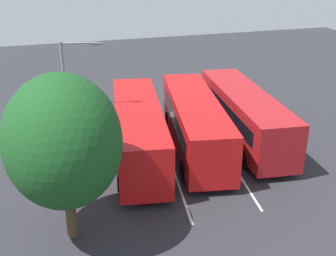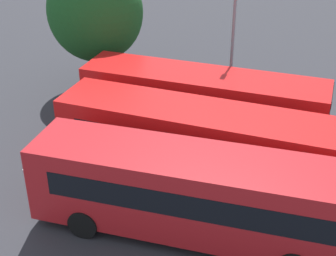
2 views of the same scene
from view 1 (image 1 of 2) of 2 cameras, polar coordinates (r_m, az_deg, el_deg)
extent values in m
plane|color=#2B2B30|center=(25.01, 3.76, -3.10)|extent=(67.85, 67.85, 0.00)
cube|color=#AD191E|center=(26.16, 10.35, 1.90)|extent=(11.06, 3.70, 2.71)
cube|color=black|center=(30.73, 6.93, 6.77)|extent=(0.37, 2.21, 1.14)
cube|color=black|center=(25.64, 7.84, 2.40)|extent=(9.07, 1.10, 0.87)
cube|color=black|center=(26.50, 12.88, 2.72)|extent=(9.07, 1.10, 0.87)
cube|color=black|center=(30.63, 6.96, 7.58)|extent=(0.32, 2.01, 0.32)
cube|color=black|center=(31.33, 6.75, 3.52)|extent=(0.36, 2.31, 0.36)
cylinder|color=black|center=(29.28, 5.63, 2.00)|extent=(1.07, 0.40, 1.05)
cylinder|color=black|center=(30.02, 10.01, 2.29)|extent=(1.07, 0.40, 1.05)
cylinder|color=black|center=(23.29, 10.37, -4.11)|extent=(1.07, 0.40, 1.05)
cylinder|color=black|center=(24.21, 15.67, -3.53)|extent=(1.07, 0.40, 1.05)
cube|color=red|center=(24.58, 3.71, 0.82)|extent=(11.13, 4.44, 2.71)
cube|color=black|center=(29.33, 1.87, 6.13)|extent=(0.52, 2.19, 1.14)
cube|color=black|center=(24.27, 0.89, 1.40)|extent=(8.98, 1.73, 0.87)
cube|color=black|center=(24.70, 6.53, 1.65)|extent=(8.98, 1.73, 0.87)
cube|color=black|center=(29.22, 1.87, 6.98)|extent=(0.46, 1.99, 0.32)
cube|color=black|center=(29.96, 1.81, 2.74)|extent=(0.52, 2.29, 0.36)
cylinder|color=black|center=(28.04, -0.02, 1.14)|extent=(1.08, 0.47, 1.05)
cylinder|color=black|center=(28.40, 4.78, 1.35)|extent=(1.08, 0.47, 1.05)
cylinder|color=black|center=(21.82, 2.16, -5.69)|extent=(1.08, 0.47, 1.05)
cylinder|color=black|center=(22.28, 8.27, -5.28)|extent=(1.08, 0.47, 1.05)
cube|color=red|center=(23.55, -4.05, -0.22)|extent=(11.12, 4.26, 2.71)
cube|color=black|center=(28.34, -4.87, 5.44)|extent=(0.48, 2.20, 1.14)
cube|color=black|center=(23.39, -7.06, 0.35)|extent=(9.00, 1.58, 0.87)
cube|color=black|center=(23.52, -1.09, 0.67)|extent=(9.00, 1.58, 0.87)
cube|color=black|center=(28.22, -4.90, 6.31)|extent=(0.43, 2.00, 0.32)
cube|color=black|center=(28.99, -4.75, 1.95)|extent=(0.48, 2.29, 0.36)
cylinder|color=black|center=(27.18, -7.01, 0.22)|extent=(1.08, 0.45, 1.05)
cylinder|color=black|center=(27.29, -1.99, 0.48)|extent=(1.08, 0.45, 1.05)
cylinder|color=black|center=(20.96, -6.56, -7.16)|extent=(1.08, 0.45, 1.05)
cylinder|color=black|center=(21.10, -0.02, -6.76)|extent=(1.08, 0.45, 1.05)
cylinder|color=#232833|center=(31.94, -4.55, 3.65)|extent=(0.13, 0.13, 0.81)
cylinder|color=#232833|center=(31.86, -4.80, 3.59)|extent=(0.13, 0.13, 0.81)
cylinder|color=#721966|center=(31.67, -4.72, 4.86)|extent=(0.40, 0.40, 0.64)
sphere|color=tan|center=(31.53, -4.75, 5.60)|extent=(0.22, 0.22, 0.22)
cylinder|color=gray|center=(23.46, -13.63, 3.32)|extent=(0.16, 0.16, 6.68)
cylinder|color=gray|center=(22.51, -12.01, 11.22)|extent=(0.42, 1.86, 0.10)
cube|color=slate|center=(22.47, -9.57, 11.18)|extent=(0.29, 0.59, 0.14)
cylinder|color=#4C3823|center=(17.88, -13.11, -10.84)|extent=(0.44, 0.44, 2.47)
ellipsoid|color=#194C1E|center=(16.37, -14.09, -1.75)|extent=(5.01, 4.51, 5.27)
cube|color=silver|center=(25.62, 7.33, -2.57)|extent=(13.57, 2.13, 0.01)
cube|color=silver|center=(24.50, 0.02, -3.62)|extent=(13.57, 2.13, 0.01)
camera|label=2|loc=(33.70, 32.09, 20.51)|focal=52.64mm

